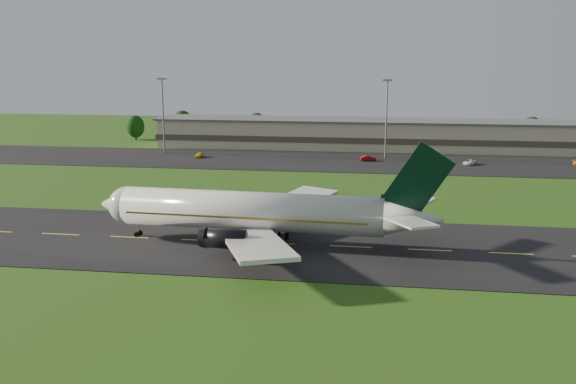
# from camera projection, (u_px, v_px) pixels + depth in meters

# --- Properties ---
(ground) EXTENTS (360.00, 360.00, 0.00)m
(ground) POSITION_uv_depth(u_px,v_px,m) (351.00, 247.00, 91.12)
(ground) COLOR #264D13
(ground) RESTS_ON ground
(taxiway) EXTENTS (220.00, 30.00, 0.10)m
(taxiway) POSITION_uv_depth(u_px,v_px,m) (351.00, 247.00, 91.11)
(taxiway) COLOR black
(taxiway) RESTS_ON ground
(apron) EXTENTS (260.00, 30.00, 0.10)m
(apron) POSITION_uv_depth(u_px,v_px,m) (365.00, 162.00, 160.70)
(apron) COLOR black
(apron) RESTS_ON ground
(airliner) EXTENTS (51.30, 42.13, 15.57)m
(airliner) POSITION_uv_depth(u_px,v_px,m) (257.00, 212.00, 92.00)
(airliner) COLOR silver
(airliner) RESTS_ON ground
(terminal) EXTENTS (145.00, 16.00, 8.40)m
(terminal) POSITION_uv_depth(u_px,v_px,m) (390.00, 135.00, 182.33)
(terminal) COLOR beige
(terminal) RESTS_ON ground
(light_mast_west) EXTENTS (2.40, 1.20, 20.35)m
(light_mast_west) POSITION_uv_depth(u_px,v_px,m) (163.00, 106.00, 173.47)
(light_mast_west) COLOR gray
(light_mast_west) RESTS_ON ground
(light_mast_centre) EXTENTS (2.40, 1.20, 20.35)m
(light_mast_centre) POSITION_uv_depth(u_px,v_px,m) (387.00, 109.00, 165.01)
(light_mast_centre) COLOR gray
(light_mast_centre) RESTS_ON ground
(tree_line) EXTENTS (194.78, 8.96, 9.72)m
(tree_line) POSITION_uv_depth(u_px,v_px,m) (494.00, 130.00, 187.12)
(tree_line) COLOR black
(tree_line) RESTS_ON ground
(service_vehicle_a) EXTENTS (1.71, 3.81, 1.27)m
(service_vehicle_a) POSITION_uv_depth(u_px,v_px,m) (199.00, 155.00, 167.98)
(service_vehicle_a) COLOR yellow
(service_vehicle_a) RESTS_ON apron
(service_vehicle_b) EXTENTS (4.12, 2.10, 1.30)m
(service_vehicle_b) POSITION_uv_depth(u_px,v_px,m) (368.00, 158.00, 162.48)
(service_vehicle_b) COLOR maroon
(service_vehicle_b) RESTS_ON apron
(service_vehicle_c) EXTENTS (4.03, 4.75, 1.21)m
(service_vehicle_c) POSITION_uv_depth(u_px,v_px,m) (470.00, 162.00, 157.07)
(service_vehicle_c) COLOR white
(service_vehicle_c) RESTS_ON apron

